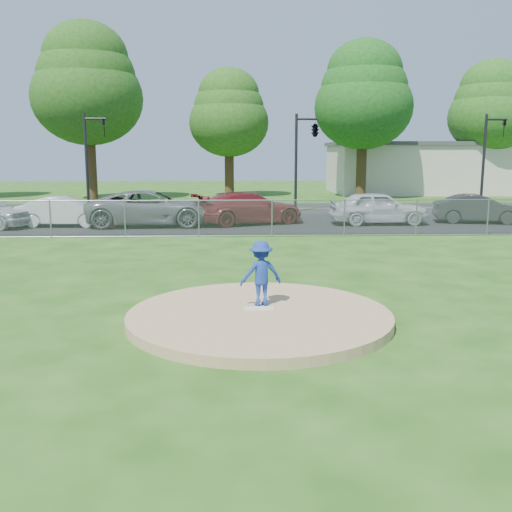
{
  "coord_description": "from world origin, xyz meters",
  "views": [
    {
      "loc": [
        -0.46,
        -11.25,
        3.41
      ],
      "look_at": [
        0.0,
        2.0,
        1.0
      ],
      "focal_mm": 40.0,
      "sensor_mm": 36.0,
      "label": 1
    }
  ],
  "objects_px": {
    "traffic_signal_left": "(90,154)",
    "pitcher": "(261,273)",
    "traffic_signal_center": "(313,131)",
    "traffic_cone": "(111,221)",
    "parked_car_gray": "(151,208)",
    "parked_car_pearl": "(378,208)",
    "commercial_building": "(427,167)",
    "tree_center": "(229,112)",
    "traffic_signal_right": "(488,154)",
    "parked_car_darkred": "(249,208)",
    "parked_car_white": "(64,212)",
    "tree_far_right": "(492,106)",
    "tree_left": "(87,83)",
    "parked_car_charcoal": "(479,209)",
    "tree_right": "(364,94)"
  },
  "relations": [
    {
      "from": "tree_center",
      "to": "traffic_signal_center",
      "type": "relative_size",
      "value": 1.76
    },
    {
      "from": "commercial_building",
      "to": "traffic_signal_center",
      "type": "bearing_deg",
      "value": -126.94
    },
    {
      "from": "traffic_signal_left",
      "to": "parked_car_white",
      "type": "distance_m",
      "value": 6.94
    },
    {
      "from": "parked_car_white",
      "to": "parked_car_charcoal",
      "type": "distance_m",
      "value": 19.96
    },
    {
      "from": "traffic_signal_center",
      "to": "pitcher",
      "type": "xyz_separation_m",
      "value": [
        -3.92,
        -21.47,
        -3.72
      ]
    },
    {
      "from": "tree_far_right",
      "to": "parked_car_darkred",
      "type": "distance_m",
      "value": 28.06
    },
    {
      "from": "pitcher",
      "to": "traffic_signal_center",
      "type": "bearing_deg",
      "value": -114.56
    },
    {
      "from": "traffic_signal_right",
      "to": "parked_car_white",
      "type": "distance_m",
      "value": 23.79
    },
    {
      "from": "traffic_signal_center",
      "to": "parked_car_darkred",
      "type": "bearing_deg",
      "value": -123.26
    },
    {
      "from": "commercial_building",
      "to": "traffic_signal_right",
      "type": "height_order",
      "value": "traffic_signal_right"
    },
    {
      "from": "commercial_building",
      "to": "tree_center",
      "type": "xyz_separation_m",
      "value": [
        -17.0,
        -4.0,
        4.31
      ]
    },
    {
      "from": "commercial_building",
      "to": "traffic_signal_left",
      "type": "bearing_deg",
      "value": -147.13
    },
    {
      "from": "commercial_building",
      "to": "traffic_signal_left",
      "type": "xyz_separation_m",
      "value": [
        -24.76,
        -16.0,
        1.2
      ]
    },
    {
      "from": "tree_far_right",
      "to": "traffic_signal_left",
      "type": "relative_size",
      "value": 1.92
    },
    {
      "from": "parked_car_gray",
      "to": "parked_car_charcoal",
      "type": "bearing_deg",
      "value": -91.1
    },
    {
      "from": "traffic_signal_center",
      "to": "traffic_cone",
      "type": "xyz_separation_m",
      "value": [
        -10.18,
        -7.01,
        -4.3
      ]
    },
    {
      "from": "parked_car_darkred",
      "to": "parked_car_pearl",
      "type": "xyz_separation_m",
      "value": [
        6.22,
        -0.28,
        0.02
      ]
    },
    {
      "from": "parked_car_gray",
      "to": "parked_car_darkred",
      "type": "xyz_separation_m",
      "value": [
        4.61,
        0.52,
        -0.06
      ]
    },
    {
      "from": "traffic_signal_center",
      "to": "parked_car_charcoal",
      "type": "xyz_separation_m",
      "value": [
        7.45,
        -5.74,
        -3.91
      ]
    },
    {
      "from": "tree_right",
      "to": "parked_car_white",
      "type": "bearing_deg",
      "value": -136.9
    },
    {
      "from": "tree_center",
      "to": "traffic_signal_left",
      "type": "distance_m",
      "value": 14.63
    },
    {
      "from": "parked_car_pearl",
      "to": "parked_car_charcoal",
      "type": "distance_m",
      "value": 5.06
    },
    {
      "from": "commercial_building",
      "to": "traffic_signal_center",
      "type": "distance_m",
      "value": 20.17
    },
    {
      "from": "traffic_signal_right",
      "to": "parked_car_darkred",
      "type": "relative_size",
      "value": 1.05
    },
    {
      "from": "traffic_signal_center",
      "to": "traffic_cone",
      "type": "height_order",
      "value": "traffic_signal_center"
    },
    {
      "from": "parked_car_gray",
      "to": "parked_car_darkred",
      "type": "height_order",
      "value": "parked_car_gray"
    },
    {
      "from": "commercial_building",
      "to": "traffic_signal_left",
      "type": "height_order",
      "value": "traffic_signal_left"
    },
    {
      "from": "tree_right",
      "to": "parked_car_darkred",
      "type": "height_order",
      "value": "tree_right"
    },
    {
      "from": "tree_right",
      "to": "parked_car_darkred",
      "type": "relative_size",
      "value": 2.19
    },
    {
      "from": "traffic_cone",
      "to": "parked_car_charcoal",
      "type": "bearing_deg",
      "value": 4.11
    },
    {
      "from": "parked_car_pearl",
      "to": "tree_center",
      "type": "bearing_deg",
      "value": 20.9
    },
    {
      "from": "tree_left",
      "to": "parked_car_charcoal",
      "type": "xyz_separation_m",
      "value": [
        22.42,
        -14.74,
        -7.54
      ]
    },
    {
      "from": "tree_left",
      "to": "tree_far_right",
      "type": "relative_size",
      "value": 1.17
    },
    {
      "from": "parked_car_darkred",
      "to": "parked_car_charcoal",
      "type": "relative_size",
      "value": 1.26
    },
    {
      "from": "tree_center",
      "to": "traffic_signal_right",
      "type": "xyz_separation_m",
      "value": [
        15.24,
        -12.0,
        -3.11
      ]
    },
    {
      "from": "parked_car_gray",
      "to": "parked_car_darkred",
      "type": "distance_m",
      "value": 4.64
    },
    {
      "from": "commercial_building",
      "to": "tree_left",
      "type": "height_order",
      "value": "tree_left"
    },
    {
      "from": "traffic_signal_right",
      "to": "parked_car_white",
      "type": "bearing_deg",
      "value": -164.3
    },
    {
      "from": "tree_center",
      "to": "parked_car_gray",
      "type": "xyz_separation_m",
      "value": [
        -3.46,
        -18.34,
        -5.63
      ]
    },
    {
      "from": "parked_car_gray",
      "to": "parked_car_pearl",
      "type": "height_order",
      "value": "parked_car_gray"
    },
    {
      "from": "commercial_building",
      "to": "parked_car_gray",
      "type": "xyz_separation_m",
      "value": [
        -20.46,
        -22.34,
        -1.32
      ]
    },
    {
      "from": "traffic_signal_center",
      "to": "tree_center",
      "type": "bearing_deg",
      "value": 112.49
    },
    {
      "from": "traffic_cone",
      "to": "parked_car_pearl",
      "type": "distance_m",
      "value": 12.62
    },
    {
      "from": "tree_left",
      "to": "parked_car_pearl",
      "type": "height_order",
      "value": "tree_left"
    },
    {
      "from": "tree_center",
      "to": "parked_car_white",
      "type": "bearing_deg",
      "value": -112.24
    },
    {
      "from": "tree_left",
      "to": "traffic_signal_right",
      "type": "height_order",
      "value": "tree_left"
    },
    {
      "from": "tree_right",
      "to": "parked_car_gray",
      "type": "distance_m",
      "value": 22.23
    },
    {
      "from": "traffic_signal_left",
      "to": "pitcher",
      "type": "bearing_deg",
      "value": -67.68
    },
    {
      "from": "traffic_signal_center",
      "to": "parked_car_darkred",
      "type": "distance_m",
      "value": 7.94
    },
    {
      "from": "tree_far_right",
      "to": "parked_car_gray",
      "type": "height_order",
      "value": "tree_far_right"
    }
  ]
}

